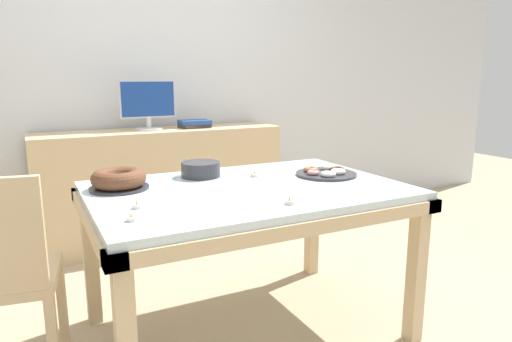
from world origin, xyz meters
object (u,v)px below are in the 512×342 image
at_px(computer_monitor, 148,105).
at_px(tealight_near_cakes, 137,206).
at_px(book_stack, 195,124).
at_px(tealight_near_front, 254,175).
at_px(tealight_right_edge, 289,202).
at_px(pastry_platter, 326,173).
at_px(plate_stack, 201,169).
at_px(tealight_centre, 131,219).
at_px(cake_chocolate_round, 119,180).

distance_m(computer_monitor, tealight_near_cakes, 1.76).
distance_m(book_stack, tealight_near_front, 1.37).
bearing_deg(tealight_right_edge, pastry_platter, 40.15).
bearing_deg(plate_stack, tealight_near_front, -27.62).
xyz_separation_m(computer_monitor, tealight_near_front, (0.22, -1.35, -0.30)).
relative_size(book_stack, pastry_platter, 0.75).
distance_m(tealight_near_cakes, tealight_right_edge, 0.63).
distance_m(book_stack, pastry_platter, 1.52).
bearing_deg(computer_monitor, tealight_near_front, -80.60).
bearing_deg(pastry_platter, tealight_centre, -163.47).
relative_size(pastry_platter, tealight_centre, 8.23).
relative_size(computer_monitor, book_stack, 1.72).
height_order(cake_chocolate_round, plate_stack, cake_chocolate_round).
relative_size(tealight_centre, tealight_near_front, 1.00).
bearing_deg(tealight_near_front, plate_stack, 152.38).
xyz_separation_m(tealight_centre, tealight_near_front, (0.76, 0.48, 0.00)).
height_order(cake_chocolate_round, tealight_near_front, cake_chocolate_round).
height_order(book_stack, plate_stack, book_stack).
relative_size(plate_stack, tealight_centre, 5.25).
bearing_deg(tealight_centre, pastry_platter, 16.53).
bearing_deg(cake_chocolate_round, tealight_centre, -95.99).
distance_m(computer_monitor, pastry_platter, 1.64).
distance_m(tealight_centre, tealight_near_front, 0.90).
bearing_deg(tealight_centre, computer_monitor, 73.77).
xyz_separation_m(tealight_right_edge, tealight_near_front, (0.11, 0.55, 0.00)).
bearing_deg(tealight_near_cakes, pastry_platter, 9.31).
height_order(plate_stack, tealight_near_front, plate_stack).
xyz_separation_m(computer_monitor, pastry_platter, (0.59, -1.50, -0.30)).
bearing_deg(tealight_near_cakes, tealight_centre, -109.53).
bearing_deg(tealight_centre, cake_chocolate_round, 84.01).
bearing_deg(tealight_right_edge, cake_chocolate_round, 134.46).
bearing_deg(book_stack, tealight_near_cakes, -116.82).
height_order(cake_chocolate_round, tealight_centre, cake_chocolate_round).
height_order(computer_monitor, pastry_platter, computer_monitor).
xyz_separation_m(book_stack, tealight_near_front, (-0.15, -1.35, -0.15)).
distance_m(computer_monitor, tealight_near_front, 1.40).
relative_size(tealight_near_cakes, tealight_right_edge, 1.00).
xyz_separation_m(tealight_near_cakes, tealight_right_edge, (0.59, -0.23, 0.00)).
height_order(tealight_right_edge, tealight_near_front, same).
bearing_deg(tealight_near_front, cake_chocolate_round, 176.16).
xyz_separation_m(book_stack, cake_chocolate_round, (-0.85, -1.30, -0.11)).
distance_m(pastry_platter, tealight_near_front, 0.40).
height_order(plate_stack, tealight_near_cakes, plate_stack).
xyz_separation_m(computer_monitor, cake_chocolate_round, (-0.48, -1.30, -0.27)).
xyz_separation_m(cake_chocolate_round, tealight_centre, (-0.06, -0.53, -0.04)).
bearing_deg(computer_monitor, tealight_centre, -106.23).
bearing_deg(tealight_centre, tealight_right_edge, -6.38).
bearing_deg(cake_chocolate_round, computer_monitor, 69.88).
distance_m(book_stack, tealight_near_cakes, 1.88).
distance_m(tealight_right_edge, tealight_near_front, 0.56).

